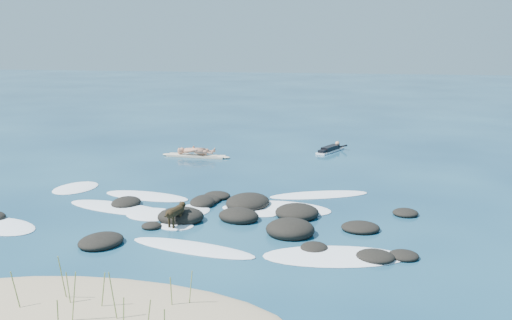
# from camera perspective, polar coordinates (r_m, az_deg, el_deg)

# --- Properties ---
(ground) EXTENTS (160.00, 160.00, 0.00)m
(ground) POSITION_cam_1_polar(r_m,az_deg,el_deg) (19.46, -5.65, -4.85)
(ground) COLOR #0A2642
(ground) RESTS_ON ground
(dune_grass) EXTENTS (3.52, 1.78, 1.19)m
(dune_grass) POSITION_cam_1_polar(r_m,az_deg,el_deg) (11.94, -15.07, -13.38)
(dune_grass) COLOR olive
(dune_grass) RESTS_ON ground
(reef_rocks) EXTENTS (14.31, 6.72, 0.60)m
(reef_rocks) POSITION_cam_1_polar(r_m,az_deg,el_deg) (18.11, -2.85, -5.72)
(reef_rocks) COLOR black
(reef_rocks) RESTS_ON ground
(breaking_foam) EXTENTS (13.60, 8.31, 0.12)m
(breaking_foam) POSITION_cam_1_polar(r_m,az_deg,el_deg) (18.77, -6.15, -5.47)
(breaking_foam) COLOR white
(breaking_foam) RESTS_ON ground
(standing_surfer_rig) EXTENTS (3.47, 0.70, 1.97)m
(standing_surfer_rig) POSITION_cam_1_polar(r_m,az_deg,el_deg) (27.78, -6.06, 1.88)
(standing_surfer_rig) COLOR beige
(standing_surfer_rig) RESTS_ON ground
(paddling_surfer_rig) EXTENTS (1.51, 2.35, 0.42)m
(paddling_surfer_rig) POSITION_cam_1_polar(r_m,az_deg,el_deg) (29.30, 7.47, 1.11)
(paddling_surfer_rig) COLOR white
(paddling_surfer_rig) RESTS_ON ground
(dog) EXTENTS (0.46, 1.14, 0.73)m
(dog) POSITION_cam_1_polar(r_m,az_deg,el_deg) (17.57, -8.02, -5.12)
(dog) COLOR black
(dog) RESTS_ON ground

